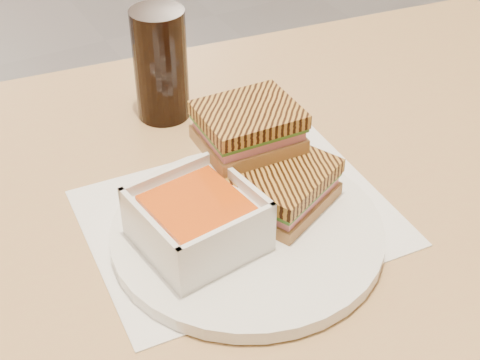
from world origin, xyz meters
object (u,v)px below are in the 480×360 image
main_table (245,242)px  panini_lower (283,186)px  cola_glass (161,65)px  soup_bowl (197,222)px  plate (247,232)px

main_table → panini_lower: bearing=-91.3°
main_table → cola_glass: (-0.03, 0.18, 0.19)m
soup_bowl → panini_lower: size_ratio=0.93×
plate → soup_bowl: soup_bowl is taller
main_table → cola_glass: 0.26m
plate → panini_lower: size_ratio=2.15×
plate → soup_bowl: size_ratio=2.30×
plate → cola_glass: size_ratio=1.93×
panini_lower → plate: bearing=-164.0°
panini_lower → cola_glass: cola_glass is taller
main_table → plate: size_ratio=4.28×
cola_glass → plate: bearing=-95.3°
plate → cola_glass: 0.29m
cola_glass → main_table: bearing=-80.3°
plate → cola_glass: (0.03, 0.28, 0.07)m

